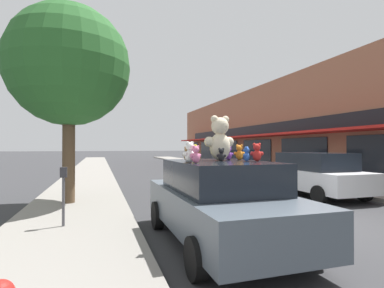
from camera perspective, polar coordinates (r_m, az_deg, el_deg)
The scene contains 18 objects.
ground_plane at distance 7.93m, azimuth 21.86°, elevation -14.03°, with size 260.00×260.00×0.00m, color #333335.
sidewalk_near at distance 6.28m, azimuth -23.03°, elevation -17.01°, with size 2.84×90.00×0.15m.
storefront_row at distance 27.50m, azimuth 23.57°, elevation 2.48°, with size 14.18×38.64×6.57m.
plush_art_car at distance 5.89m, azimuth 5.32°, elevation -10.68°, with size 2.12×4.47×1.58m.
teddy_bear_giant at distance 6.12m, azimuth 5.32°, elevation 0.98°, with size 0.68×0.44×0.92m.
teddy_bear_white at distance 5.21m, azimuth -0.45°, elevation -1.63°, with size 0.28×0.22×0.38m.
teddy_bear_black at distance 5.83m, azimuth 5.61°, elevation -2.05°, with size 0.20×0.14×0.26m.
teddy_bear_blue at distance 5.85m, azimuth 10.34°, elevation -1.92°, with size 0.19×0.19×0.28m.
teddy_bear_orange at distance 6.47m, azimuth 9.00°, elevation -1.60°, with size 0.24×0.20×0.33m.
teddy_bear_pink at distance 5.12m, azimuth 0.72°, elevation -2.02°, with size 0.23×0.16×0.30m.
teddy_bear_yellow at distance 6.09m, azimuth 0.58°, elevation -1.69°, with size 0.20×0.24×0.33m.
teddy_bear_brown at distance 5.92m, azimuth -0.90°, elevation -1.91°, with size 0.20×0.19×0.29m.
teddy_bear_purple at distance 6.35m, azimuth 6.97°, elevation -1.77°, with size 0.22×0.15×0.29m.
teddy_bear_red at distance 5.91m, azimuth 12.25°, elevation -1.58°, with size 0.27×0.20×0.35m.
parked_car_far_center at distance 12.12m, azimuth 22.34°, elevation -5.24°, with size 2.06×4.24×1.63m.
parked_car_far_right at distance 18.23m, azimuth 7.75°, elevation -3.65°, with size 2.11×4.05×1.70m.
street_tree at distance 10.24m, azimuth -22.38°, elevation 13.53°, with size 3.70×3.70×6.06m.
parking_meter at distance 7.10m, azimuth -23.28°, elevation -7.79°, with size 0.14×0.10×1.27m.
Camera 1 is at (-4.86, -5.99, 1.86)m, focal length 28.00 mm.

